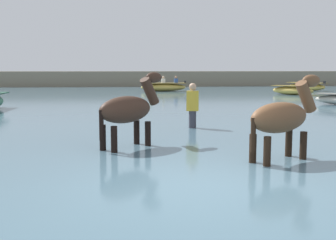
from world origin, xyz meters
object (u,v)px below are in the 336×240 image
at_px(boat_distant_east, 307,87).
at_px(person_wading_mid, 193,111).
at_px(horse_lead_dark_bay, 128,112).
at_px(boat_distant_west, 293,90).
at_px(horse_trailing_bay, 282,120).
at_px(boat_mid_channel, 164,87).

distance_m(boat_distant_east, person_wading_mid, 21.74).
distance_m(horse_lead_dark_bay, boat_distant_west, 19.46).
xyz_separation_m(horse_lead_dark_bay, horse_trailing_bay, (2.67, -1.50, -0.02)).
distance_m(horse_lead_dark_bay, horse_trailing_bay, 3.06).
relative_size(boat_distant_east, boat_distant_west, 1.20).
distance_m(boat_mid_channel, boat_distant_west, 8.91).
bearing_deg(boat_distant_west, horse_trailing_bay, -111.90).
xyz_separation_m(horse_lead_dark_bay, boat_distant_east, (12.87, 21.44, -0.45)).
relative_size(horse_lead_dark_bay, boat_distant_west, 0.77).
bearing_deg(boat_mid_channel, person_wading_mid, -92.31).
bearing_deg(boat_distant_east, boat_distant_west, -121.34).
distance_m(horse_lead_dark_bay, person_wading_mid, 3.28).
xyz_separation_m(boat_mid_channel, boat_distant_west, (7.50, -4.81, -0.03)).
bearing_deg(horse_lead_dark_bay, horse_trailing_bay, -29.38).
bearing_deg(person_wading_mid, boat_distant_east, 59.17).
relative_size(boat_mid_channel, person_wading_mid, 1.99).
bearing_deg(horse_lead_dark_bay, boat_distant_east, 59.02).
distance_m(horse_trailing_bay, boat_distant_east, 25.11).
bearing_deg(boat_mid_channel, horse_lead_dark_bay, -96.60).
xyz_separation_m(boat_distant_west, person_wading_mid, (-8.25, -13.93, 0.18)).
relative_size(horse_trailing_bay, boat_distant_west, 0.76).
height_order(horse_trailing_bay, boat_distant_west, horse_trailing_bay).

